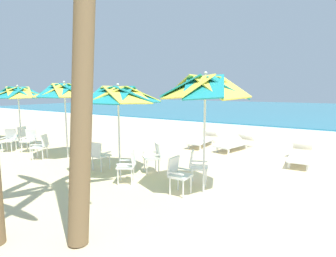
{
  "coord_description": "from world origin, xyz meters",
  "views": [
    {
      "loc": [
        1.92,
        -8.04,
        2.41
      ],
      "look_at": [
        -3.49,
        0.26,
        1.0
      ],
      "focal_mm": 29.11,
      "sensor_mm": 36.0,
      "label": 1
    }
  ],
  "objects_px": {
    "beach_umbrella_0": "(205,89)",
    "plastic_chair_5": "(41,145)",
    "plastic_chair_4": "(154,155)",
    "plastic_chair_7": "(9,139)",
    "beach_umbrella_1": "(118,95)",
    "beach_umbrella_3": "(18,93)",
    "plastic_chair_8": "(29,139)",
    "sun_lounger_0": "(300,155)",
    "sun_lounger_1": "(235,143)",
    "plastic_chair_3": "(99,154)",
    "plastic_chair_6": "(83,141)",
    "plastic_chair_9": "(20,135)",
    "plastic_chair_2": "(128,164)",
    "plastic_chair_1": "(178,173)",
    "plastic_chair_0": "(196,165)",
    "sun_lounger_2": "(203,139)",
    "beach_umbrella_2": "(64,91)"
  },
  "relations": [
    {
      "from": "beach_umbrella_0",
      "to": "plastic_chair_5",
      "type": "bearing_deg",
      "value": -177.52
    },
    {
      "from": "beach_umbrella_0",
      "to": "plastic_chair_1",
      "type": "xyz_separation_m",
      "value": [
        -0.46,
        -0.41,
        -1.94
      ]
    },
    {
      "from": "plastic_chair_1",
      "to": "plastic_chair_3",
      "type": "xyz_separation_m",
      "value": [
        -2.93,
        0.3,
        0.0
      ]
    },
    {
      "from": "plastic_chair_4",
      "to": "sun_lounger_0",
      "type": "xyz_separation_m",
      "value": [
        3.49,
        3.46,
        -0.22
      ]
    },
    {
      "from": "plastic_chair_3",
      "to": "sun_lounger_1",
      "type": "distance_m",
      "value": 5.56
    },
    {
      "from": "beach_umbrella_2",
      "to": "sun_lounger_2",
      "type": "distance_m",
      "value": 5.89
    },
    {
      "from": "plastic_chair_2",
      "to": "plastic_chair_4",
      "type": "bearing_deg",
      "value": 90.56
    },
    {
      "from": "sun_lounger_2",
      "to": "plastic_chair_3",
      "type": "bearing_deg",
      "value": -101.33
    },
    {
      "from": "beach_umbrella_0",
      "to": "plastic_chair_7",
      "type": "height_order",
      "value": "beach_umbrella_0"
    },
    {
      "from": "plastic_chair_1",
      "to": "sun_lounger_1",
      "type": "xyz_separation_m",
      "value": [
        -0.48,
        5.29,
        -0.22
      ]
    },
    {
      "from": "plastic_chair_0",
      "to": "plastic_chair_9",
      "type": "relative_size",
      "value": 1.0
    },
    {
      "from": "plastic_chair_6",
      "to": "beach_umbrella_3",
      "type": "relative_size",
      "value": 0.33
    },
    {
      "from": "beach_umbrella_1",
      "to": "sun_lounger_1",
      "type": "height_order",
      "value": "beach_umbrella_1"
    },
    {
      "from": "plastic_chair_7",
      "to": "plastic_chair_8",
      "type": "relative_size",
      "value": 1.0
    },
    {
      "from": "beach_umbrella_0",
      "to": "sun_lounger_0",
      "type": "bearing_deg",
      "value": 69.37
    },
    {
      "from": "sun_lounger_0",
      "to": "plastic_chair_4",
      "type": "bearing_deg",
      "value": -135.25
    },
    {
      "from": "plastic_chair_2",
      "to": "sun_lounger_2",
      "type": "xyz_separation_m",
      "value": [
        -0.47,
        5.36,
        -0.22
      ]
    },
    {
      "from": "plastic_chair_3",
      "to": "beach_umbrella_3",
      "type": "bearing_deg",
      "value": 175.31
    },
    {
      "from": "beach_umbrella_1",
      "to": "plastic_chair_2",
      "type": "xyz_separation_m",
      "value": [
        0.71,
        -0.43,
        -1.76
      ]
    },
    {
      "from": "plastic_chair_8",
      "to": "beach_umbrella_3",
      "type": "bearing_deg",
      "value": 169.78
    },
    {
      "from": "beach_umbrella_1",
      "to": "plastic_chair_5",
      "type": "relative_size",
      "value": 2.99
    },
    {
      "from": "beach_umbrella_1",
      "to": "beach_umbrella_2",
      "type": "distance_m",
      "value": 2.93
    },
    {
      "from": "beach_umbrella_2",
      "to": "sun_lounger_0",
      "type": "xyz_separation_m",
      "value": [
        7.09,
        3.75,
        -2.07
      ]
    },
    {
      "from": "plastic_chair_0",
      "to": "beach_umbrella_1",
      "type": "relative_size",
      "value": 0.33
    },
    {
      "from": "sun_lounger_1",
      "to": "plastic_chair_6",
      "type": "bearing_deg",
      "value": -139.09
    },
    {
      "from": "beach_umbrella_1",
      "to": "sun_lounger_2",
      "type": "relative_size",
      "value": 1.19
    },
    {
      "from": "beach_umbrella_0",
      "to": "sun_lounger_1",
      "type": "bearing_deg",
      "value": 100.94
    },
    {
      "from": "plastic_chair_3",
      "to": "plastic_chair_8",
      "type": "height_order",
      "value": "same"
    },
    {
      "from": "plastic_chair_9",
      "to": "beach_umbrella_0",
      "type": "bearing_deg",
      "value": -3.16
    },
    {
      "from": "plastic_chair_6",
      "to": "plastic_chair_7",
      "type": "bearing_deg",
      "value": -156.79
    },
    {
      "from": "plastic_chair_4",
      "to": "plastic_chair_5",
      "type": "distance_m",
      "value": 4.27
    },
    {
      "from": "beach_umbrella_3",
      "to": "beach_umbrella_1",
      "type": "bearing_deg",
      "value": -3.42
    },
    {
      "from": "plastic_chair_4",
      "to": "plastic_chair_7",
      "type": "bearing_deg",
      "value": -171.98
    },
    {
      "from": "plastic_chair_6",
      "to": "beach_umbrella_0",
      "type": "bearing_deg",
      "value": -10.29
    },
    {
      "from": "plastic_chair_3",
      "to": "plastic_chair_6",
      "type": "height_order",
      "value": "same"
    },
    {
      "from": "plastic_chair_4",
      "to": "sun_lounger_0",
      "type": "relative_size",
      "value": 0.4
    },
    {
      "from": "beach_umbrella_1",
      "to": "beach_umbrella_3",
      "type": "height_order",
      "value": "beach_umbrella_3"
    },
    {
      "from": "plastic_chair_2",
      "to": "plastic_chair_9",
      "type": "height_order",
      "value": "same"
    },
    {
      "from": "plastic_chair_1",
      "to": "plastic_chair_9",
      "type": "bearing_deg",
      "value": 173.92
    },
    {
      "from": "plastic_chair_5",
      "to": "plastic_chair_4",
      "type": "bearing_deg",
      "value": 12.48
    },
    {
      "from": "plastic_chair_1",
      "to": "sun_lounger_2",
      "type": "height_order",
      "value": "plastic_chair_1"
    },
    {
      "from": "plastic_chair_7",
      "to": "sun_lounger_0",
      "type": "distance_m",
      "value": 10.77
    },
    {
      "from": "plastic_chair_3",
      "to": "plastic_chair_7",
      "type": "height_order",
      "value": "same"
    },
    {
      "from": "beach_umbrella_2",
      "to": "plastic_chair_1",
      "type": "bearing_deg",
      "value": -8.65
    },
    {
      "from": "plastic_chair_8",
      "to": "plastic_chair_7",
      "type": "bearing_deg",
      "value": -150.58
    },
    {
      "from": "plastic_chair_6",
      "to": "sun_lounger_1",
      "type": "height_order",
      "value": "plastic_chair_6"
    },
    {
      "from": "sun_lounger_0",
      "to": "plastic_chair_0",
      "type": "bearing_deg",
      "value": -117.88
    },
    {
      "from": "plastic_chair_4",
      "to": "beach_umbrella_3",
      "type": "height_order",
      "value": "beach_umbrella_3"
    },
    {
      "from": "beach_umbrella_3",
      "to": "plastic_chair_4",
      "type": "bearing_deg",
      "value": 3.08
    },
    {
      "from": "plastic_chair_7",
      "to": "plastic_chair_9",
      "type": "distance_m",
      "value": 0.92
    }
  ]
}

